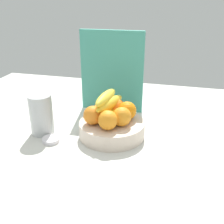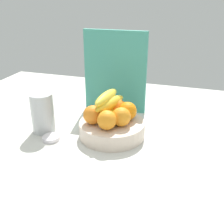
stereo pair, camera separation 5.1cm
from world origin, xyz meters
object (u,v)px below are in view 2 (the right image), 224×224
orange_back_right (93,115)px  banana_bunch (108,106)px  jar_lid (51,138)px  orange_top_stack (107,120)px  fruit_bowl (112,129)px  thermos_tumbler (43,113)px  orange_back_left (103,110)px  cutting_board (115,72)px  orange_center (117,107)px  orange_front_right (128,111)px  orange_front_left (121,117)px

orange_back_right → banana_bunch: bearing=53.1°
jar_lid → orange_top_stack: bearing=10.6°
fruit_bowl → thermos_tumbler: (-26.67, -4.49, 4.85)cm
orange_back_right → jar_lid: orange_back_right is taller
orange_back_left → cutting_board: bearing=95.5°
orange_back_right → banana_bunch: (4.18, 5.58, 1.80)cm
thermos_tumbler → orange_center: bearing=21.1°
orange_back_right → banana_bunch: banana_bunch is taller
banana_bunch → jar_lid: size_ratio=2.72×
orange_front_right → orange_top_stack: 11.01cm
orange_front_left → orange_back_left: bearing=156.9°
fruit_bowl → banana_bunch: 8.79cm
orange_back_right → cutting_board: 29.24cm
fruit_bowl → jar_lid: bearing=-154.3°
orange_back_right → thermos_tumbler: bearing=-177.1°
fruit_bowl → orange_top_stack: (0.06, -6.09, 6.45)cm
cutting_board → thermos_tumbler: (-20.27, -28.98, -10.19)cm
orange_front_right → orange_back_right: bearing=-147.4°
fruit_bowl → orange_front_right: size_ratio=3.53×
banana_bunch → cutting_board: cutting_board is taller
fruit_bowl → orange_center: (0.07, 5.82, 6.45)cm
fruit_bowl → orange_front_right: 8.97cm
orange_front_left → orange_center: (-4.06, 7.81, 0.00)cm
orange_back_right → banana_bunch: size_ratio=0.40×
orange_top_stack → banana_bunch: bearing=105.1°
orange_back_left → cutting_board: (-2.21, 22.94, 8.60)cm
cutting_board → thermos_tumbler: 36.80cm
fruit_bowl → banana_bunch: bearing=135.6°
orange_back_right → orange_front_left: bearing=8.0°
orange_center → orange_top_stack: (-0.01, -11.91, 0.00)cm
orange_center → orange_top_stack: same height
orange_front_left → banana_bunch: banana_bunch is taller
orange_center → banana_bunch: banana_bunch is taller
jar_lid → orange_back_right: bearing=24.4°
cutting_board → orange_front_left: bearing=-69.9°
thermos_tumbler → orange_top_stack: bearing=-3.4°
orange_front_right → cutting_board: bearing=118.8°
orange_back_left → cutting_board: size_ratio=0.19×
orange_top_stack → thermos_tumbler: bearing=176.6°
orange_center → orange_back_right: (-6.42, -9.28, 0.00)cm
orange_front_right → banana_bunch: 7.53cm
cutting_board → thermos_tumbler: bearing=-126.6°
banana_bunch → jar_lid: (-18.50, -12.07, -10.49)cm
orange_front_left → cutting_board: bearing=111.7°
orange_top_stack → cutting_board: 32.42cm
orange_front_left → cutting_board: 29.77cm
fruit_bowl → orange_center: 8.69cm
fruit_bowl → banana_bunch: size_ratio=1.40×
fruit_bowl → thermos_tumbler: thermos_tumbler is taller
orange_back_right → cutting_board: bearing=90.1°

